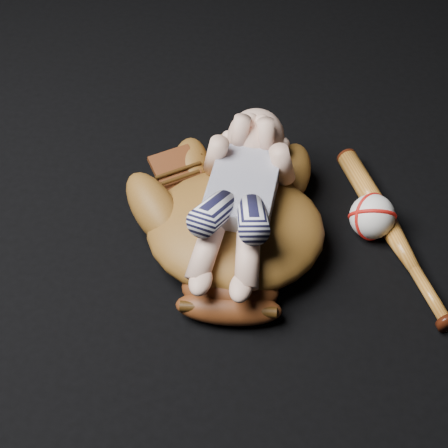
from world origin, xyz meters
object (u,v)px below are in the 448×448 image
(baseball_glove, at_px, (236,223))
(newborn_baby, at_px, (239,196))
(baseball_bat, at_px, (393,233))
(baseball, at_px, (372,217))

(baseball_glove, height_order, newborn_baby, newborn_baby)
(baseball_bat, xyz_separation_m, baseball, (-0.04, 0.02, 0.02))
(baseball_glove, bearing_deg, baseball_bat, 8.89)
(newborn_baby, bearing_deg, baseball_glove, -142.67)
(baseball_glove, relative_size, newborn_baby, 1.11)
(newborn_baby, bearing_deg, baseball_bat, 15.02)
(baseball_bat, height_order, baseball, baseball)
(newborn_baby, relative_size, baseball_bat, 0.93)
(newborn_baby, height_order, baseball, newborn_baby)
(baseball_glove, relative_size, baseball, 5.34)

